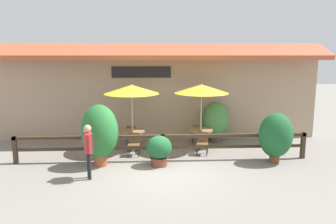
# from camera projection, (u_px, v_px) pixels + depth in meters

# --- Properties ---
(ground_plane) EXTENTS (60.00, 60.00, 0.00)m
(ground_plane) POSITION_uv_depth(u_px,v_px,m) (164.00, 171.00, 10.70)
(ground_plane) COLOR gray
(building_facade) EXTENTS (14.28, 1.49, 4.23)m
(building_facade) POSITION_uv_depth(u_px,v_px,m) (160.00, 91.00, 14.36)
(building_facade) COLOR tan
(building_facade) RESTS_ON ground
(patio_railing) EXTENTS (10.40, 0.14, 0.95)m
(patio_railing) POSITION_uv_depth(u_px,v_px,m) (162.00, 142.00, 11.61)
(patio_railing) COLOR #3D2D1E
(patio_railing) RESTS_ON ground
(patio_umbrella_near) EXTENTS (2.14, 2.14, 2.63)m
(patio_umbrella_near) POSITION_uv_depth(u_px,v_px,m) (132.00, 89.00, 12.61)
(patio_umbrella_near) COLOR #B7B2A8
(patio_umbrella_near) RESTS_ON ground
(dining_table_near) EXTENTS (0.96, 0.96, 0.78)m
(dining_table_near) POSITION_uv_depth(u_px,v_px,m) (133.00, 135.00, 12.93)
(dining_table_near) COLOR olive
(dining_table_near) RESTS_ON ground
(chair_near_streetside) EXTENTS (0.46, 0.46, 0.84)m
(chair_near_streetside) POSITION_uv_depth(u_px,v_px,m) (134.00, 143.00, 12.28)
(chair_near_streetside) COLOR brown
(chair_near_streetside) RESTS_ON ground
(chair_near_wallside) EXTENTS (0.51, 0.51, 0.84)m
(chair_near_wallside) POSITION_uv_depth(u_px,v_px,m) (132.00, 134.00, 13.64)
(chair_near_wallside) COLOR brown
(chair_near_wallside) RESTS_ON ground
(patio_umbrella_middle) EXTENTS (2.14, 2.14, 2.63)m
(patio_umbrella_middle) POSITION_uv_depth(u_px,v_px,m) (202.00, 89.00, 12.80)
(patio_umbrella_middle) COLOR #B7B2A8
(patio_umbrella_middle) RESTS_ON ground
(dining_table_middle) EXTENTS (0.96, 0.96, 0.78)m
(dining_table_middle) POSITION_uv_depth(u_px,v_px,m) (201.00, 134.00, 13.11)
(dining_table_middle) COLOR olive
(dining_table_middle) RESTS_ON ground
(chair_middle_streetside) EXTENTS (0.51, 0.51, 0.84)m
(chair_middle_streetside) POSITION_uv_depth(u_px,v_px,m) (202.00, 142.00, 12.42)
(chair_middle_streetside) COLOR brown
(chair_middle_streetside) RESTS_ON ground
(chair_middle_wallside) EXTENTS (0.43, 0.43, 0.84)m
(chair_middle_wallside) POSITION_uv_depth(u_px,v_px,m) (197.00, 133.00, 13.86)
(chair_middle_wallside) COLOR brown
(chair_middle_wallside) RESTS_ON ground
(potted_plant_corner_fern) EXTENTS (1.18, 1.06, 1.77)m
(potted_plant_corner_fern) POSITION_uv_depth(u_px,v_px,m) (276.00, 136.00, 11.39)
(potted_plant_corner_fern) COLOR brown
(potted_plant_corner_fern) RESTS_ON ground
(potted_plant_small_flowering) EXTENTS (1.24, 1.12, 2.12)m
(potted_plant_small_flowering) POSITION_uv_depth(u_px,v_px,m) (100.00, 132.00, 11.01)
(potted_plant_small_flowering) COLOR #9E4C33
(potted_plant_small_flowering) RESTS_ON ground
(potted_plant_broad_leaf) EXTENTS (0.87, 0.79, 1.05)m
(potted_plant_broad_leaf) POSITION_uv_depth(u_px,v_px,m) (159.00, 150.00, 11.12)
(potted_plant_broad_leaf) COLOR brown
(potted_plant_broad_leaf) RESTS_ON ground
(potted_plant_entrance_palm) EXTENTS (1.11, 1.00, 1.74)m
(potted_plant_entrance_palm) POSITION_uv_depth(u_px,v_px,m) (216.00, 121.00, 14.16)
(potted_plant_entrance_palm) COLOR #564C47
(potted_plant_entrance_palm) RESTS_ON ground
(pedestrian) EXTENTS (0.35, 0.56, 1.69)m
(pedestrian) POSITION_uv_depth(u_px,v_px,m) (88.00, 144.00, 9.85)
(pedestrian) COLOR black
(pedestrian) RESTS_ON ground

